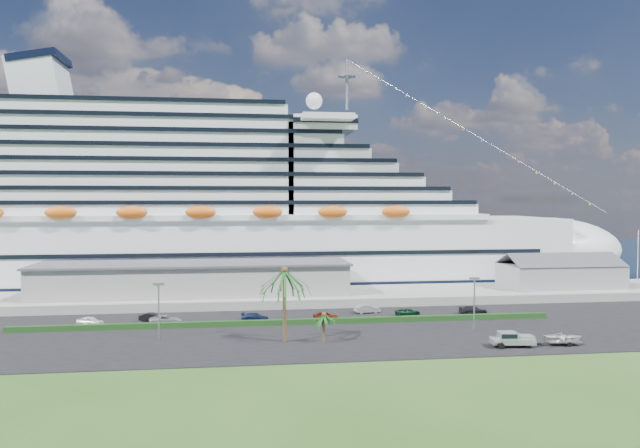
{
  "coord_description": "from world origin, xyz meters",
  "views": [
    {
      "loc": [
        -17.08,
        -84.37,
        20.56
      ],
      "look_at": [
        -1.27,
        30.0,
        15.95
      ],
      "focal_mm": 35.0,
      "sensor_mm": 36.0,
      "label": 1
    }
  ],
  "objects": [
    {
      "name": "lamp_post_right",
      "position": [
        20.0,
        8.0,
        5.34
      ],
      "size": [
        1.6,
        0.35,
        8.27
      ],
      "color": "gray",
      "rests_on": "asphalt_lot"
    },
    {
      "name": "flagpole",
      "position": [
        70.04,
        40.0,
        8.27
      ],
      "size": [
        1.08,
        0.16,
        12.0
      ],
      "color": "silver",
      "rests_on": "wharf"
    },
    {
      "name": "parked_car_6",
      "position": [
        13.14,
        21.29,
        0.74
      ],
      "size": [
        4.88,
        3.15,
        1.25
      ],
      "primitive_type": "imported",
      "rotation": [
        0.0,
        0.0,
        1.83
      ],
      "color": "#0D361D",
      "rests_on": "asphalt_lot"
    },
    {
      "name": "hedge",
      "position": [
        -8.0,
        16.0,
        0.57
      ],
      "size": [
        88.0,
        1.1,
        0.9
      ],
      "primitive_type": "cube",
      "color": "black",
      "rests_on": "asphalt_lot"
    },
    {
      "name": "water",
      "position": [
        0.0,
        130.0,
        0.01
      ],
      "size": [
        420.0,
        160.0,
        0.02
      ],
      "primitive_type": "cube",
      "color": "#0B1B32",
      "rests_on": "ground"
    },
    {
      "name": "wharf",
      "position": [
        0.0,
        40.0,
        0.9
      ],
      "size": [
        240.0,
        20.0,
        1.8
      ],
      "primitive_type": "cube",
      "color": "gray",
      "rests_on": "ground"
    },
    {
      "name": "port_shed",
      "position": [
        52.0,
        40.0,
        4.4
      ],
      "size": [
        24.0,
        12.31,
        7.37
      ],
      "color": "gray",
      "rests_on": "wharf"
    },
    {
      "name": "asphalt_lot",
      "position": [
        0.0,
        11.0,
        0.06
      ],
      "size": [
        140.0,
        38.0,
        0.12
      ],
      "primitive_type": "cube",
      "color": "black",
      "rests_on": "ground"
    },
    {
      "name": "palm_tall",
      "position": [
        -10.0,
        4.0,
        9.2
      ],
      "size": [
        8.82,
        8.82,
        11.13
      ],
      "color": "#47301E",
      "rests_on": "ground"
    },
    {
      "name": "cruise_ship",
      "position": [
        -21.53,
        64.0,
        16.69
      ],
      "size": [
        191.0,
        38.0,
        54.0
      ],
      "color": "silver",
      "rests_on": "ground"
    },
    {
      "name": "parked_car_7",
      "position": [
        25.07,
        21.23,
        0.86
      ],
      "size": [
        5.17,
        2.31,
        1.47
      ],
      "primitive_type": "imported",
      "rotation": [
        0.0,
        0.0,
        1.52
      ],
      "color": "black",
      "rests_on": "asphalt_lot"
    },
    {
      "name": "lamp_post_left",
      "position": [
        -28.0,
        8.0,
        5.34
      ],
      "size": [
        1.6,
        0.35,
        8.27
      ],
      "color": "gray",
      "rests_on": "asphalt_lot"
    },
    {
      "name": "terminal_building",
      "position": [
        -25.0,
        40.0,
        5.01
      ],
      "size": [
        61.0,
        15.0,
        6.3
      ],
      "color": "gray",
      "rests_on": "wharf"
    },
    {
      "name": "ground",
      "position": [
        0.0,
        0.0,
        0.0
      ],
      "size": [
        420.0,
        420.0,
        0.0
      ],
      "primitive_type": "plane",
      "color": "#2E511B",
      "rests_on": "ground"
    },
    {
      "name": "parked_car_5",
      "position": [
        6.55,
        24.53,
        0.9
      ],
      "size": [
        4.92,
        2.4,
        1.55
      ],
      "primitive_type": "imported",
      "rotation": [
        0.0,
        0.0,
        1.74
      ],
      "color": "#94979A",
      "rests_on": "asphalt_lot"
    },
    {
      "name": "parked_car_1",
      "position": [
        -30.72,
        22.06,
        0.82
      ],
      "size": [
        4.51,
        2.49,
        1.41
      ],
      "primitive_type": "imported",
      "rotation": [
        0.0,
        0.0,
        1.32
      ],
      "color": "black",
      "rests_on": "asphalt_lot"
    },
    {
      "name": "boat_trailer",
      "position": [
        28.5,
        -3.52,
        1.24
      ],
      "size": [
        6.0,
        4.19,
        1.69
      ],
      "color": "gray",
      "rests_on": "asphalt_lot"
    },
    {
      "name": "parked_car_2",
      "position": [
        -28.28,
        19.21,
        0.85
      ],
      "size": [
        5.39,
        2.8,
        1.45
      ],
      "primitive_type": "imported",
      "rotation": [
        0.0,
        0.0,
        1.65
      ],
      "color": "#9E9FA6",
      "rests_on": "asphalt_lot"
    },
    {
      "name": "parked_car_4",
      "position": [
        -1.8,
        19.01,
        0.87
      ],
      "size": [
        4.45,
        1.92,
        1.49
      ],
      "primitive_type": "imported",
      "rotation": [
        0.0,
        0.0,
        1.61
      ],
      "color": "maroon",
      "rests_on": "asphalt_lot"
    },
    {
      "name": "palm_short",
      "position": [
        -4.5,
        2.5,
        3.67
      ],
      "size": [
        3.53,
        3.53,
        4.56
      ],
      "color": "#47301E",
      "rests_on": "ground"
    },
    {
      "name": "parked_car_3",
      "position": [
        -13.65,
        19.95,
        0.8
      ],
      "size": [
        5.01,
        3.22,
        1.35
      ],
      "primitive_type": "imported",
      "rotation": [
        0.0,
        0.0,
        1.26
      ],
      "color": "#121E3F",
      "rests_on": "asphalt_lot"
    },
    {
      "name": "pickup_truck",
      "position": [
        20.89,
        -3.39,
        1.28
      ],
      "size": [
        6.23,
        2.98,
        2.11
      ],
      "color": "black",
      "rests_on": "asphalt_lot"
    },
    {
      "name": "parked_car_0",
      "position": [
        -40.16,
        19.52,
        0.87
      ],
      "size": [
        4.72,
        3.28,
        1.49
      ],
      "primitive_type": "imported",
      "rotation": [
        0.0,
        0.0,
        1.19
      ],
      "color": "white",
      "rests_on": "asphalt_lot"
    }
  ]
}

